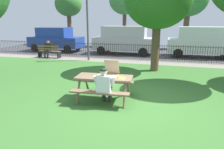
% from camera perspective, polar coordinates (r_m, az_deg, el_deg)
% --- Properties ---
extents(ground, '(28.00, 11.33, 0.02)m').
position_cam_1_polar(ground, '(8.08, 6.69, -3.46)').
color(ground, '#3D7330').
extents(cobblestone_walkway, '(28.00, 1.40, 0.01)m').
position_cam_1_polar(cobblestone_walkway, '(12.85, 10.01, 3.36)').
color(cobblestone_walkway, gray).
extents(street_asphalt, '(28.00, 6.32, 0.01)m').
position_cam_1_polar(street_asphalt, '(16.64, 11.27, 5.90)').
color(street_asphalt, '#424247').
extents(picnic_table_foreground, '(1.89, 1.59, 0.79)m').
position_cam_1_polar(picnic_table_foreground, '(6.62, -2.21, -2.00)').
color(picnic_table_foreground, '#7B6248').
rests_on(picnic_table_foreground, ground).
extents(pizza_box_open, '(0.48, 0.57, 0.52)m').
position_cam_1_polar(pizza_box_open, '(6.55, -0.39, 0.53)').
color(pizza_box_open, tan).
rests_on(pizza_box_open, picnic_table_foreground).
extents(pizza_slice_on_table, '(0.30, 0.33, 0.02)m').
position_cam_1_polar(pizza_slice_on_table, '(6.40, 2.73, -0.92)').
color(pizza_slice_on_table, '#E8CB49').
rests_on(pizza_slice_on_table, picnic_table_foreground).
extents(adult_at_table, '(0.62, 0.61, 1.19)m').
position_cam_1_polar(adult_at_table, '(6.11, -2.14, -2.87)').
color(adult_at_table, '#2E2E2E').
rests_on(adult_at_table, ground).
extents(iron_fence_streetside, '(23.85, 0.03, 1.03)m').
position_cam_1_polar(iron_fence_streetside, '(13.45, 10.40, 6.14)').
color(iron_fence_streetside, '#2D2823').
rests_on(iron_fence_streetside, ground).
extents(park_bench_left, '(1.61, 0.50, 0.85)m').
position_cam_1_polar(park_bench_left, '(14.83, -17.10, 6.10)').
color(park_bench_left, brown).
rests_on(park_bench_left, ground).
extents(person_on_park_bench, '(0.62, 0.61, 1.19)m').
position_cam_1_polar(person_on_park_bench, '(14.86, -17.39, 7.04)').
color(person_on_park_bench, '#252525').
rests_on(person_on_park_bench, ground).
extents(lamp_post_walkway, '(0.28, 0.28, 4.15)m').
position_cam_1_polar(lamp_post_walkway, '(13.22, -6.85, 14.84)').
color(lamp_post_walkway, '#4C4C51').
rests_on(lamp_post_walkway, ground).
extents(parked_car_far_left, '(4.45, 2.00, 1.94)m').
position_cam_1_polar(parked_car_far_left, '(17.89, -15.40, 9.53)').
color(parked_car_far_left, navy).
rests_on(parked_car_far_left, ground).
extents(parked_car_left, '(4.63, 2.01, 2.08)m').
position_cam_1_polar(parked_car_left, '(15.78, 3.45, 9.71)').
color(parked_car_left, '#BCB9C3').
rests_on(parked_car_left, ground).
extents(parked_car_center, '(4.63, 2.02, 2.08)m').
position_cam_1_polar(parked_car_center, '(15.63, 23.87, 8.43)').
color(parked_car_center, silver).
rests_on(parked_car_center, ground).
extents(far_tree_left, '(2.83, 2.83, 5.43)m').
position_cam_1_polar(far_tree_left, '(23.35, -12.03, 18.43)').
color(far_tree_left, brown).
rests_on(far_tree_left, ground).
extents(far_tree_midleft, '(3.09, 3.09, 5.81)m').
position_cam_1_polar(far_tree_midleft, '(21.37, 3.58, 19.86)').
color(far_tree_midleft, brown).
rests_on(far_tree_midleft, ground).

